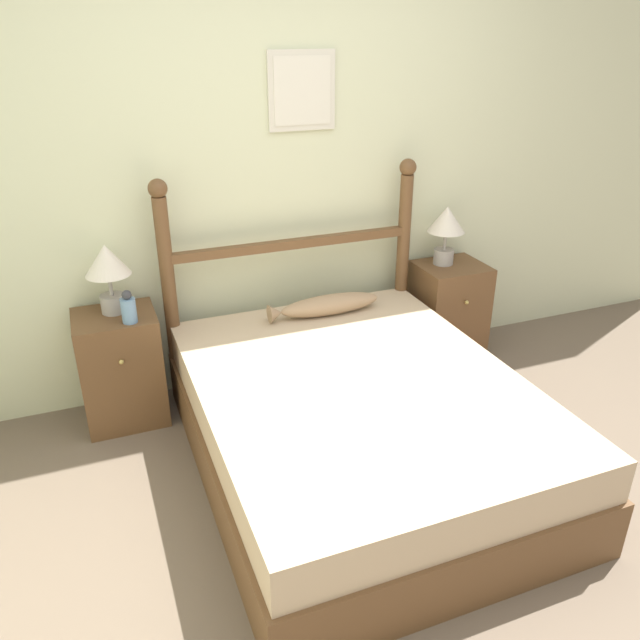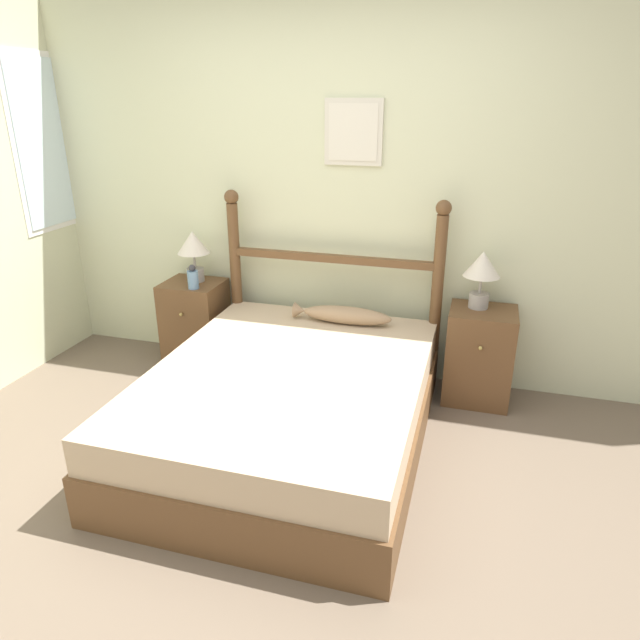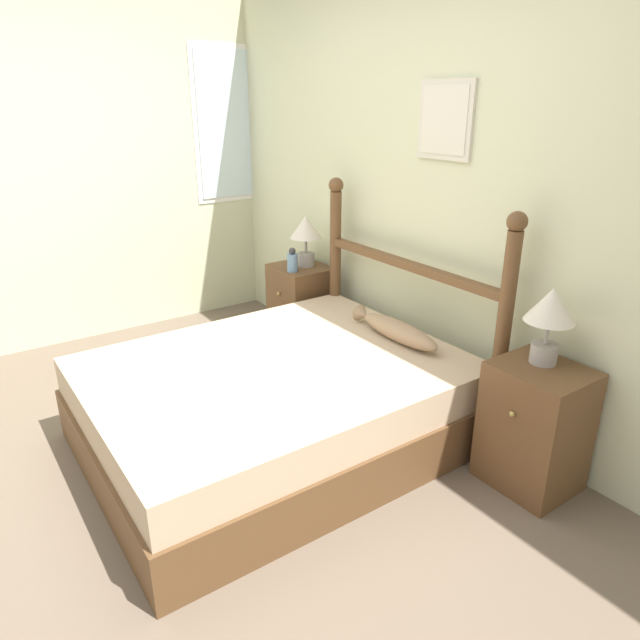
{
  "view_description": "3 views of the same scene",
  "coord_description": "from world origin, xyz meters",
  "px_view_note": "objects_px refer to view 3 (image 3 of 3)",
  "views": [
    {
      "loc": [
        -1.07,
        -1.62,
        1.97
      ],
      "look_at": [
        -0.05,
        0.98,
        0.66
      ],
      "focal_mm": 35.0,
      "sensor_mm": 36.0,
      "label": 1
    },
    {
      "loc": [
        0.97,
        -2.02,
        1.9
      ],
      "look_at": [
        0.08,
        1.08,
        0.61
      ],
      "focal_mm": 32.0,
      "sensor_mm": 36.0,
      "label": 2
    },
    {
      "loc": [
        2.37,
        -0.7,
        1.79
      ],
      "look_at": [
        -0.02,
        0.97,
        0.64
      ],
      "focal_mm": 32.0,
      "sensor_mm": 36.0,
      "label": 3
    }
  ],
  "objects_px": {
    "table_lamp_left": "(306,232)",
    "table_lamp_right": "(550,312)",
    "bottle": "(292,261)",
    "fish_pillow": "(396,330)",
    "nightstand_left": "(301,306)",
    "nightstand_right": "(534,427)",
    "bed": "(276,403)"
  },
  "relations": [
    {
      "from": "table_lamp_left",
      "to": "table_lamp_right",
      "type": "bearing_deg",
      "value": 0.1
    },
    {
      "from": "table_lamp_left",
      "to": "table_lamp_right",
      "type": "distance_m",
      "value": 1.99
    },
    {
      "from": "bottle",
      "to": "fish_pillow",
      "type": "distance_m",
      "value": 1.09
    },
    {
      "from": "nightstand_left",
      "to": "table_lamp_right",
      "type": "relative_size",
      "value": 1.7
    },
    {
      "from": "nightstand_right",
      "to": "bed",
      "type": "bearing_deg",
      "value": -140.69
    },
    {
      "from": "table_lamp_right",
      "to": "fish_pillow",
      "type": "bearing_deg",
      "value": -170.44
    },
    {
      "from": "table_lamp_right",
      "to": "fish_pillow",
      "type": "distance_m",
      "value": 0.93
    },
    {
      "from": "nightstand_left",
      "to": "fish_pillow",
      "type": "height_order",
      "value": "nightstand_left"
    },
    {
      "from": "table_lamp_left",
      "to": "bottle",
      "type": "xyz_separation_m",
      "value": [
        0.06,
        -0.16,
        -0.18
      ]
    },
    {
      "from": "table_lamp_right",
      "to": "nightstand_right",
      "type": "bearing_deg",
      "value": -48.35
    },
    {
      "from": "nightstand_left",
      "to": "bottle",
      "type": "height_order",
      "value": "bottle"
    },
    {
      "from": "table_lamp_left",
      "to": "bed",
      "type": "bearing_deg",
      "value": -40.96
    },
    {
      "from": "nightstand_right",
      "to": "table_lamp_left",
      "type": "xyz_separation_m",
      "value": [
        -2.03,
        0.04,
        0.56
      ]
    },
    {
      "from": "table_lamp_left",
      "to": "bottle",
      "type": "distance_m",
      "value": 0.25
    },
    {
      "from": "nightstand_right",
      "to": "bottle",
      "type": "relative_size",
      "value": 3.62
    },
    {
      "from": "bed",
      "to": "fish_pillow",
      "type": "relative_size",
      "value": 2.91
    },
    {
      "from": "bed",
      "to": "nightstand_right",
      "type": "bearing_deg",
      "value": 39.31
    },
    {
      "from": "table_lamp_right",
      "to": "fish_pillow",
      "type": "relative_size",
      "value": 0.56
    },
    {
      "from": "bottle",
      "to": "table_lamp_left",
      "type": "bearing_deg",
      "value": 112.22
    },
    {
      "from": "nightstand_right",
      "to": "table_lamp_left",
      "type": "bearing_deg",
      "value": 178.83
    },
    {
      "from": "bed",
      "to": "table_lamp_left",
      "type": "bearing_deg",
      "value": 139.04
    },
    {
      "from": "bed",
      "to": "table_lamp_right",
      "type": "height_order",
      "value": "table_lamp_right"
    },
    {
      "from": "nightstand_right",
      "to": "table_lamp_right",
      "type": "height_order",
      "value": "table_lamp_right"
    },
    {
      "from": "nightstand_left",
      "to": "table_lamp_left",
      "type": "xyz_separation_m",
      "value": [
        0.01,
        0.04,
        0.56
      ]
    },
    {
      "from": "nightstand_left",
      "to": "nightstand_right",
      "type": "relative_size",
      "value": 1.0
    },
    {
      "from": "fish_pillow",
      "to": "nightstand_right",
      "type": "bearing_deg",
      "value": 6.31
    },
    {
      "from": "nightstand_left",
      "to": "nightstand_right",
      "type": "bearing_deg",
      "value": 0.0
    },
    {
      "from": "nightstand_right",
      "to": "fish_pillow",
      "type": "distance_m",
      "value": 0.92
    },
    {
      "from": "bed",
      "to": "table_lamp_right",
      "type": "xyz_separation_m",
      "value": [
        0.98,
        0.88,
        0.64
      ]
    },
    {
      "from": "bed",
      "to": "bottle",
      "type": "distance_m",
      "value": 1.27
    },
    {
      "from": "table_lamp_right",
      "to": "fish_pillow",
      "type": "height_order",
      "value": "table_lamp_right"
    },
    {
      "from": "bottle",
      "to": "fish_pillow",
      "type": "xyz_separation_m",
      "value": [
        1.07,
        0.02,
        -0.16
      ]
    }
  ]
}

